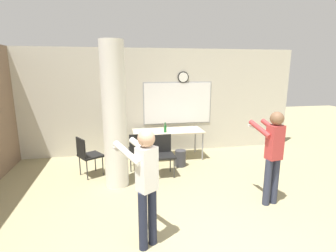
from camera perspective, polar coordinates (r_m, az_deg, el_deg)
wall_back at (r=7.14m, az=-3.09°, el=5.32°), size 8.00×0.15×2.80m
support_pillar at (r=5.07m, az=-11.58°, el=2.10°), size 0.45×0.45×2.80m
folding_table at (r=6.68m, az=0.00°, el=-1.35°), size 1.77×0.76×0.74m
bottle_on_table at (r=6.47m, az=-0.62°, el=-0.54°), size 0.07×0.07×0.25m
waste_bin at (r=6.29m, az=2.71°, el=-7.01°), size 0.26×0.26×0.39m
chair_table_front at (r=5.71m, az=-1.01°, el=-5.69°), size 0.45×0.45×0.87m
chair_table_left at (r=6.01m, az=-6.50°, el=-4.84°), size 0.46×0.46×0.87m
chair_near_pillar at (r=5.87m, az=-17.16°, el=-5.76°), size 0.60×0.60×0.87m
person_playing_side at (r=4.71m, az=21.85°, el=-5.03°), size 0.43×0.62×1.61m
person_playing_front at (r=3.36m, az=-4.89°, el=-11.59°), size 0.56×0.63×1.58m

